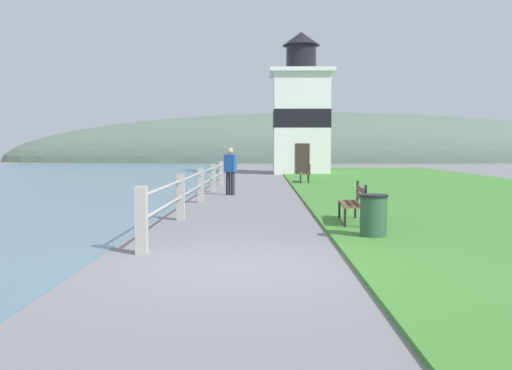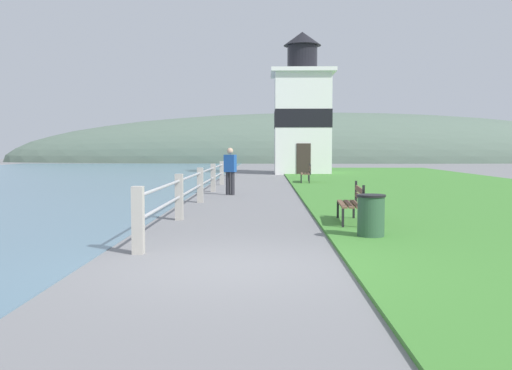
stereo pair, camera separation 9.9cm
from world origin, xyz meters
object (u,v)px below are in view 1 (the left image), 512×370
at_px(park_bench_near, 355,201).
at_px(trash_bin, 374,217).
at_px(park_bench_midway, 306,172).
at_px(lighthouse, 301,114).
at_px(person_strolling, 230,169).

relative_size(park_bench_near, trash_bin, 1.96).
bearing_deg(trash_bin, park_bench_midway, 89.95).
bearing_deg(lighthouse, person_strolling, -102.01).
height_order(park_bench_near, park_bench_midway, same).
height_order(park_bench_midway, lighthouse, lighthouse).
bearing_deg(person_strolling, park_bench_near, -135.76).
bearing_deg(park_bench_near, lighthouse, -87.66).
bearing_deg(park_bench_near, person_strolling, -64.89).
bearing_deg(person_strolling, trash_bin, -139.50).
distance_m(park_bench_near, lighthouse, 25.71).
distance_m(lighthouse, trash_bin, 27.67).
bearing_deg(park_bench_near, park_bench_midway, -86.81).
height_order(park_bench_near, lighthouse, lighthouse).
relative_size(park_bench_midway, trash_bin, 2.02).
height_order(park_bench_near, trash_bin, park_bench_near).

